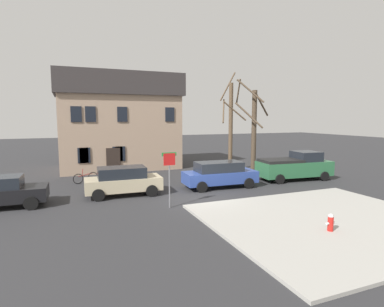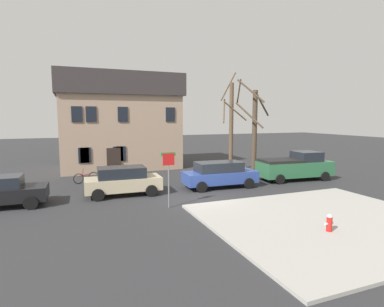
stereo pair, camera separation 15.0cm
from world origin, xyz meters
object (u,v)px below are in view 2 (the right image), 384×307
(car_beige_wagon, at_px, (123,181))
(car_blue_wagon, at_px, (220,174))
(tree_bare_mid, at_px, (254,128))
(fire_hydrant, at_px, (329,222))
(bicycle_leaning, at_px, (86,178))
(car_black_sedan, at_px, (0,192))
(pickup_truck_green, at_px, (295,166))
(building_main, at_px, (119,121))
(street_sign_pole, at_px, (169,169))
(tree_bare_near, at_px, (231,124))

(car_beige_wagon, distance_m, car_blue_wagon, 6.19)
(tree_bare_mid, xyz_separation_m, fire_hydrant, (-4.99, -13.13, -3.21))
(fire_hydrant, bearing_deg, car_beige_wagon, 125.41)
(car_beige_wagon, relative_size, car_blue_wagon, 0.91)
(car_beige_wagon, distance_m, bicycle_leaning, 4.85)
(car_black_sedan, height_order, car_blue_wagon, car_blue_wagon)
(car_black_sedan, height_order, car_beige_wagon, car_beige_wagon)
(pickup_truck_green, distance_m, fire_hydrant, 10.86)
(building_main, relative_size, car_black_sedan, 2.38)
(car_blue_wagon, distance_m, pickup_truck_green, 6.27)
(car_blue_wagon, bearing_deg, tree_bare_mid, 38.62)
(car_blue_wagon, bearing_deg, building_main, 113.85)
(building_main, relative_size, tree_bare_mid, 1.38)
(building_main, xyz_separation_m, street_sign_pole, (0.31, -13.91, -2.28))
(tree_bare_mid, height_order, car_blue_wagon, tree_bare_mid)
(car_blue_wagon, bearing_deg, fire_hydrant, -87.91)
(building_main, distance_m, fire_hydrant, 20.63)
(car_black_sedan, bearing_deg, bicycle_leaning, 47.52)
(bicycle_leaning, bearing_deg, pickup_truck_green, -17.57)
(building_main, relative_size, tree_bare_near, 1.26)
(building_main, height_order, bicycle_leaning, building_main)
(car_black_sedan, height_order, street_sign_pole, street_sign_pole)
(street_sign_pole, bearing_deg, pickup_truck_green, 17.39)
(car_blue_wagon, bearing_deg, pickup_truck_green, 1.76)
(building_main, relative_size, car_blue_wagon, 2.17)
(tree_bare_near, relative_size, street_sign_pole, 2.98)
(tree_bare_near, relative_size, car_beige_wagon, 1.90)
(fire_hydrant, bearing_deg, tree_bare_near, 76.54)
(bicycle_leaning, bearing_deg, car_beige_wagon, -67.40)
(tree_bare_near, xyz_separation_m, car_blue_wagon, (-3.72, -5.31, -3.14))
(tree_bare_mid, bearing_deg, bicycle_leaning, 177.96)
(fire_hydrant, xyz_separation_m, bicycle_leaning, (-8.36, 13.60, -0.11))
(tree_bare_near, relative_size, fire_hydrant, 12.06)
(car_beige_wagon, bearing_deg, fire_hydrant, -54.59)
(tree_bare_mid, height_order, bicycle_leaning, tree_bare_mid)
(building_main, bearing_deg, tree_bare_near, -32.72)
(tree_bare_near, distance_m, tree_bare_mid, 1.95)
(car_blue_wagon, xyz_separation_m, bicycle_leaning, (-8.04, 4.72, -0.52))
(tree_bare_near, bearing_deg, street_sign_pole, -133.93)
(bicycle_leaning, bearing_deg, car_black_sedan, -132.48)
(street_sign_pole, bearing_deg, building_main, 91.30)
(car_beige_wagon, distance_m, street_sign_pole, 4.00)
(tree_bare_near, distance_m, bicycle_leaning, 12.33)
(tree_bare_near, height_order, tree_bare_mid, tree_bare_near)
(car_beige_wagon, height_order, car_blue_wagon, car_blue_wagon)
(tree_bare_mid, distance_m, car_black_sedan, 18.39)
(street_sign_pole, relative_size, bicycle_leaning, 1.67)
(building_main, bearing_deg, bicycle_leaning, -118.57)
(tree_bare_near, bearing_deg, fire_hydrant, -103.46)
(building_main, height_order, pickup_truck_green, building_main)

